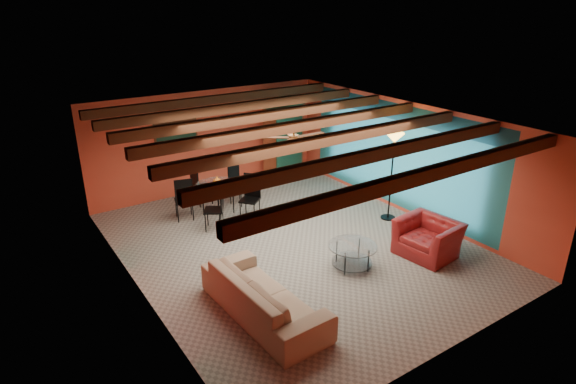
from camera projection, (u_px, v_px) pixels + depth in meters
room at (291, 136)px, 9.44m from camera, size 6.52×8.01×2.71m
sofa at (264, 295)px, 7.84m from camera, size 1.09×2.58×0.74m
armchair at (428, 238)px, 9.73m from camera, size 1.13×1.26×0.74m
coffee_table at (352, 256)px, 9.30m from camera, size 1.20×1.20×0.48m
dining_table at (218, 193)px, 11.51m from camera, size 2.67×2.67×1.07m
armoire at (284, 142)px, 13.83m from camera, size 1.32×0.97×2.08m
floor_lamp at (391, 177)px, 11.10m from camera, size 0.52×0.52×2.10m
ceiling_fan at (294, 138)px, 9.35m from camera, size 1.50×1.50×0.44m
painting at (176, 135)px, 12.20m from camera, size 1.05×0.03×0.65m
potted_plant at (283, 98)px, 13.35m from camera, size 0.47×0.41×0.48m
vase at (216, 168)px, 11.28m from camera, size 0.23×0.23×0.20m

